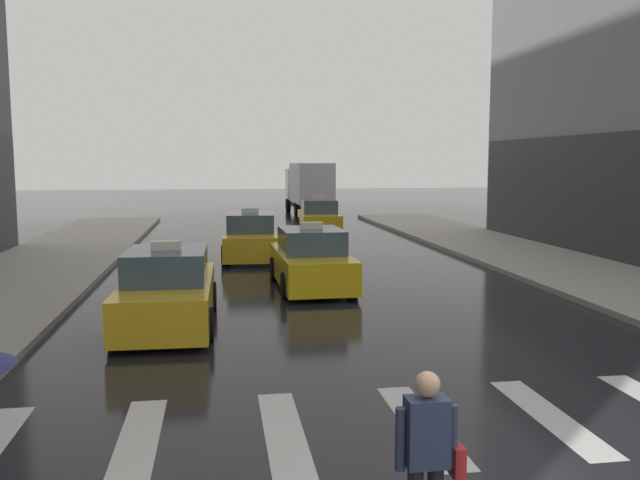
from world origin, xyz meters
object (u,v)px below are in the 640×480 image
taxi_fourth (319,218)px  pedestrian_with_handbag (428,453)px  taxi_lead (168,292)px  taxi_third (251,238)px  taxi_second (311,261)px  box_truck (309,186)px

taxi_fourth → pedestrian_with_handbag: bearing=-96.7°
pedestrian_with_handbag → taxi_fourth: bearing=83.3°
taxi_lead → taxi_third: same height
taxi_third → pedestrian_with_handbag: bearing=-88.0°
taxi_lead → taxi_third: bearing=77.0°
taxi_second → taxi_third: (-1.36, 5.68, 0.00)m
taxi_fourth → pedestrian_with_handbag: size_ratio=2.81×
taxi_second → box_truck: size_ratio=0.60×
taxi_third → taxi_fourth: bearing=65.5°
taxi_third → taxi_fourth: 8.92m
taxi_second → taxi_fourth: bearing=80.4°
taxi_lead → box_truck: size_ratio=0.60×
pedestrian_with_handbag → taxi_third: bearing=92.0°
taxi_lead → box_truck: box_truck is taller
pedestrian_with_handbag → taxi_lead: bearing=108.1°
taxi_third → box_truck: box_truck is taller
taxi_second → pedestrian_with_handbag: 12.41m
taxi_third → taxi_second: bearing=-76.5°
taxi_second → pedestrian_with_handbag: taxi_second is taller
taxi_second → taxi_fourth: 13.99m
taxi_third → taxi_fourth: size_ratio=1.00×
taxi_lead → taxi_fourth: same height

